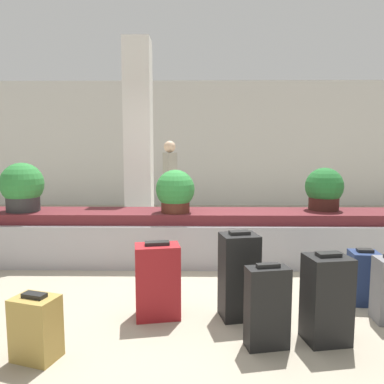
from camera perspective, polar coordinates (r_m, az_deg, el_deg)
The scene contains 14 objects.
ground_plane at distance 3.79m, azimuth -0.31°, elevation -16.56°, with size 18.00×18.00×0.00m, color #9E937F.
back_wall at distance 9.77m, azimuth 0.42°, elevation 7.33°, with size 18.00×0.06×3.20m.
carousel at distance 4.98m, azimuth -0.00°, elevation -6.88°, with size 6.29×0.82×0.68m.
pillar at distance 6.14m, azimuth -8.12°, elevation 7.62°, with size 0.42×0.42×3.20m.
suitcase_0 at distance 3.03m, azimuth -22.68°, elevation -18.55°, with size 0.36×0.30×0.49m.
suitcase_2 at distance 4.05m, azimuth 24.67°, elevation -11.74°, with size 0.28×0.26×0.54m.
suitcase_4 at distance 3.40m, azimuth 7.15°, elevation -12.54°, with size 0.36×0.33×0.78m.
suitcase_5 at distance 3.17m, azimuth 19.81°, elevation -15.05°, with size 0.36×0.32×0.71m.
suitcase_6 at distance 2.98m, azimuth 11.38°, elevation -16.83°, with size 0.34×0.22×0.65m.
suitcase_7 at distance 3.40m, azimuth -5.28°, elevation -13.34°, with size 0.42×0.32×0.69m.
potted_plant_0 at distance 5.26m, azimuth 19.49°, elevation 0.37°, with size 0.50×0.50×0.56m.
potted_plant_1 at distance 4.77m, azimuth -2.57°, elevation 0.05°, with size 0.50×0.50×0.55m.
potted_plant_2 at distance 5.34m, azimuth -24.44°, elevation 0.66°, with size 0.55×0.55×0.63m.
traveler_0 at distance 7.42m, azimuth -3.39°, elevation 2.67°, with size 0.31×0.37×1.64m.
Camera 1 is at (0.07, -3.48, 1.50)m, focal length 35.00 mm.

